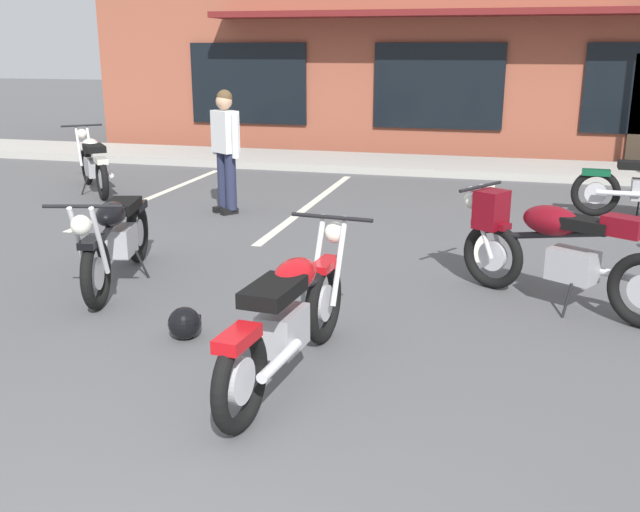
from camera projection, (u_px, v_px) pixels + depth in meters
name	position (u px, v px, depth m)	size (l,w,h in m)	color
ground_plane	(319.00, 310.00, 6.32)	(80.00, 80.00, 0.00)	#515154
sidewalk_kerb	(426.00, 165.00, 13.58)	(22.00, 1.80, 0.14)	#A8A59E
brick_storefront_building	(451.00, 64.00, 17.03)	(15.34, 6.38, 3.64)	brown
painted_stall_lines	(396.00, 209.00, 10.26)	(7.63, 4.80, 0.01)	silver
motorcycle_foreground_classic	(289.00, 316.00, 4.90)	(0.68, 2.11, 0.98)	black
motorcycle_red_sportbike	(553.00, 247.00, 6.35)	(1.87, 1.33, 0.98)	black
motorcycle_silver_naked	(117.00, 237.00, 6.91)	(0.90, 2.07, 0.98)	black
motorcycle_blue_standard	(93.00, 163.00, 11.37)	(1.57, 1.73, 0.98)	black
person_in_black_shirt	(225.00, 144.00, 9.77)	(0.55, 0.43, 1.68)	black
helmet_on_pavement	(185.00, 323.00, 5.68)	(0.26, 0.26, 0.26)	black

